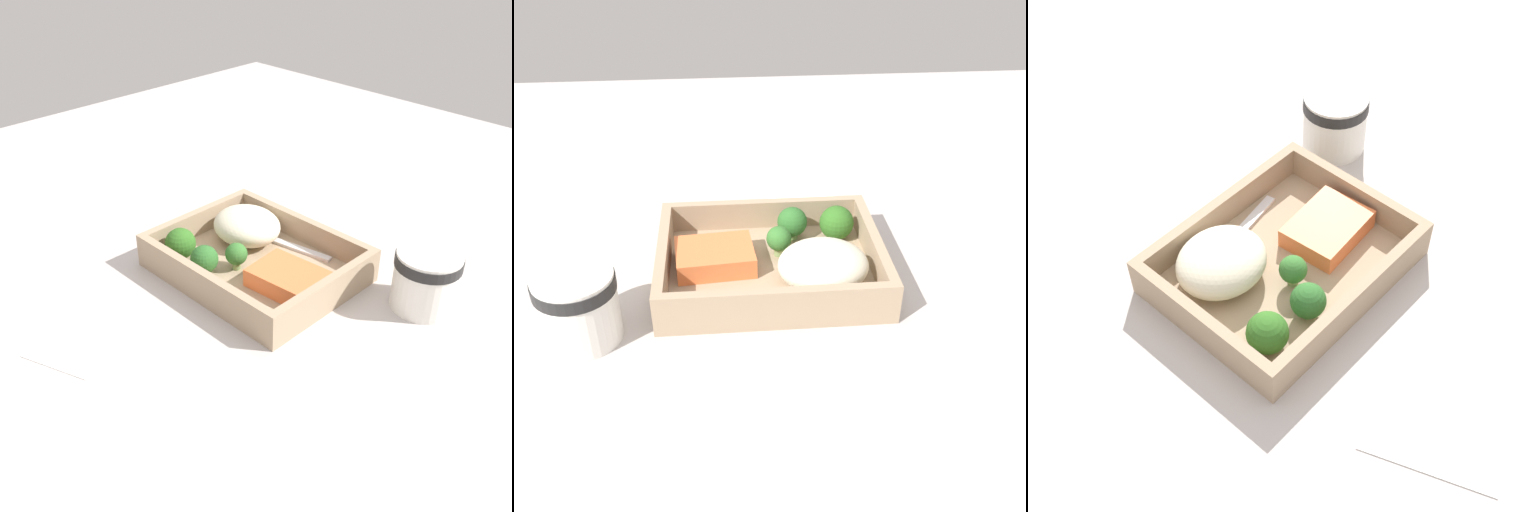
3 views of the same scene
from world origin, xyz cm
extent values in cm
cube|color=#B6AFAC|center=(0.00, 0.00, -1.00)|extent=(160.00, 160.00, 2.00)
cube|color=tan|center=(0.00, 0.00, 0.60)|extent=(26.21, 20.72, 1.20)
cube|color=tan|center=(0.00, -9.76, 3.04)|extent=(26.21, 1.20, 3.67)
cube|color=tan|center=(0.00, 9.76, 3.04)|extent=(26.21, 1.20, 3.67)
cube|color=tan|center=(-12.51, 0.00, 3.04)|extent=(1.20, 18.32, 3.67)
cube|color=tan|center=(12.51, 0.00, 3.04)|extent=(1.20, 18.32, 3.67)
cube|color=orange|center=(-6.54, 0.74, 2.45)|extent=(9.76, 7.83, 2.50)
ellipsoid|color=beige|center=(5.71, -3.83, 3.68)|extent=(10.34, 9.18, 4.95)
cylinder|color=#73A058|center=(3.38, 6.37, 1.85)|extent=(1.45, 1.45, 1.30)
sphere|color=#2C6529|center=(3.38, 6.37, 3.54)|extent=(3.81, 3.81, 3.81)
cylinder|color=#7F9C54|center=(9.01, 5.90, 1.70)|extent=(1.66, 1.66, 1.00)
sphere|color=#2F6621|center=(9.01, 5.90, 3.40)|extent=(4.37, 4.37, 4.37)
cylinder|color=#7C975A|center=(1.30, 2.46, 1.95)|extent=(1.17, 1.17, 1.51)
sphere|color=#346F2D|center=(1.30, 2.46, 3.55)|extent=(3.08, 3.08, 3.08)
cube|color=silver|center=(-0.51, -6.98, 1.42)|extent=(12.41, 3.21, 0.44)
cube|color=silver|center=(7.28, -5.63, 1.42)|extent=(3.73, 2.75, 0.44)
cylinder|color=white|center=(-20.40, -9.62, 3.94)|extent=(8.09, 8.09, 7.87)
cylinder|color=black|center=(-20.40, -9.62, 6.76)|extent=(8.33, 8.33, 1.42)
cube|color=white|center=(4.78, 23.70, 0.12)|extent=(13.21, 15.50, 0.24)
camera|label=1|loc=(-49.00, 48.95, 46.48)|focal=42.00mm
camera|label=2|loc=(-5.08, -59.05, 41.73)|focal=42.00mm
camera|label=3|loc=(37.83, 34.04, 61.53)|focal=50.00mm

